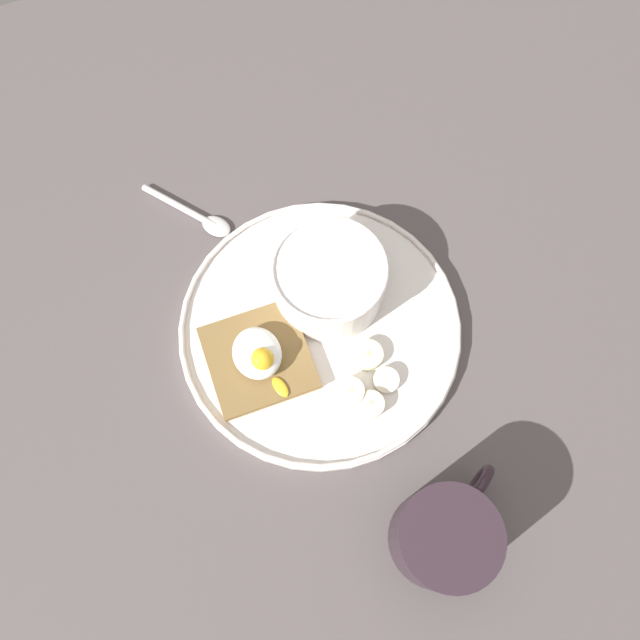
{
  "coord_description": "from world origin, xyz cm",
  "views": [
    {
      "loc": [
        21.15,
        -9.02,
        66.02
      ],
      "look_at": [
        0.0,
        0.0,
        5.0
      ],
      "focal_mm": 35.0,
      "sensor_mm": 36.0,
      "label": 1
    }
  ],
  "objects_px": {
    "oatmeal_bowl": "(329,279)",
    "banana_slice_left": "(368,355)",
    "toast_slice": "(259,358)",
    "banana_slice_back": "(386,380)",
    "poached_egg": "(258,354)",
    "spoon": "(197,216)",
    "banana_slice_front": "(350,392)",
    "banana_slice_right": "(371,404)",
    "coffee_mug": "(444,537)"
  },
  "relations": [
    {
      "from": "poached_egg",
      "to": "coffee_mug",
      "type": "distance_m",
      "value": 0.25
    },
    {
      "from": "toast_slice",
      "to": "spoon",
      "type": "relative_size",
      "value": 1.02
    },
    {
      "from": "banana_slice_back",
      "to": "banana_slice_right",
      "type": "xyz_separation_m",
      "value": [
        0.02,
        -0.03,
        0.0
      ]
    },
    {
      "from": "banana_slice_back",
      "to": "poached_egg",
      "type": "bearing_deg",
      "value": -122.25
    },
    {
      "from": "banana_slice_front",
      "to": "banana_slice_left",
      "type": "relative_size",
      "value": 1.04
    },
    {
      "from": "oatmeal_bowl",
      "to": "banana_slice_left",
      "type": "bearing_deg",
      "value": 5.07
    },
    {
      "from": "toast_slice",
      "to": "poached_egg",
      "type": "xyz_separation_m",
      "value": [
        0.0,
        0.0,
        0.02
      ]
    },
    {
      "from": "toast_slice",
      "to": "poached_egg",
      "type": "height_order",
      "value": "poached_egg"
    },
    {
      "from": "banana_slice_left",
      "to": "banana_slice_front",
      "type": "bearing_deg",
      "value": -48.75
    },
    {
      "from": "banana_slice_back",
      "to": "toast_slice",
      "type": "bearing_deg",
      "value": -122.92
    },
    {
      "from": "toast_slice",
      "to": "banana_slice_left",
      "type": "height_order",
      "value": "same"
    },
    {
      "from": "poached_egg",
      "to": "spoon",
      "type": "bearing_deg",
      "value": -178.93
    },
    {
      "from": "banana_slice_back",
      "to": "oatmeal_bowl",
      "type": "bearing_deg",
      "value": -173.33
    },
    {
      "from": "toast_slice",
      "to": "banana_slice_left",
      "type": "bearing_deg",
      "value": 68.85
    },
    {
      "from": "banana_slice_right",
      "to": "spoon",
      "type": "bearing_deg",
      "value": -162.41
    },
    {
      "from": "spoon",
      "to": "banana_slice_back",
      "type": "bearing_deg",
      "value": 23.48
    },
    {
      "from": "toast_slice",
      "to": "banana_slice_back",
      "type": "xyz_separation_m",
      "value": [
        0.07,
        0.11,
        -0.0
      ]
    },
    {
      "from": "oatmeal_bowl",
      "to": "banana_slice_front",
      "type": "bearing_deg",
      "value": -12.85
    },
    {
      "from": "toast_slice",
      "to": "poached_egg",
      "type": "distance_m",
      "value": 0.02
    },
    {
      "from": "coffee_mug",
      "to": "banana_slice_front",
      "type": "bearing_deg",
      "value": -172.82
    },
    {
      "from": "banana_slice_front",
      "to": "banana_slice_back",
      "type": "relative_size",
      "value": 0.94
    },
    {
      "from": "poached_egg",
      "to": "banana_slice_front",
      "type": "height_order",
      "value": "poached_egg"
    },
    {
      "from": "coffee_mug",
      "to": "spoon",
      "type": "height_order",
      "value": "coffee_mug"
    },
    {
      "from": "oatmeal_bowl",
      "to": "banana_slice_left",
      "type": "height_order",
      "value": "oatmeal_bowl"
    },
    {
      "from": "banana_slice_right",
      "to": "banana_slice_front",
      "type": "bearing_deg",
      "value": -143.29
    },
    {
      "from": "banana_slice_front",
      "to": "banana_slice_left",
      "type": "xyz_separation_m",
      "value": [
        -0.03,
        0.03,
        -0.0
      ]
    },
    {
      "from": "banana_slice_front",
      "to": "coffee_mug",
      "type": "height_order",
      "value": "coffee_mug"
    },
    {
      "from": "oatmeal_bowl",
      "to": "poached_egg",
      "type": "height_order",
      "value": "oatmeal_bowl"
    },
    {
      "from": "banana_slice_front",
      "to": "spoon",
      "type": "height_order",
      "value": "banana_slice_front"
    },
    {
      "from": "banana_slice_front",
      "to": "banana_slice_back",
      "type": "height_order",
      "value": "banana_slice_front"
    },
    {
      "from": "banana_slice_back",
      "to": "spoon",
      "type": "bearing_deg",
      "value": -156.52
    },
    {
      "from": "oatmeal_bowl",
      "to": "banana_slice_back",
      "type": "xyz_separation_m",
      "value": [
        0.12,
        0.01,
        -0.02
      ]
    },
    {
      "from": "banana_slice_back",
      "to": "spoon",
      "type": "relative_size",
      "value": 0.35
    },
    {
      "from": "banana_slice_front",
      "to": "banana_slice_right",
      "type": "relative_size",
      "value": 0.92
    },
    {
      "from": "poached_egg",
      "to": "banana_slice_back",
      "type": "relative_size",
      "value": 2.16
    },
    {
      "from": "banana_slice_left",
      "to": "banana_slice_right",
      "type": "xyz_separation_m",
      "value": [
        0.05,
        -0.02,
        0.0
      ]
    },
    {
      "from": "poached_egg",
      "to": "banana_slice_back",
      "type": "distance_m",
      "value": 0.13
    },
    {
      "from": "banana_slice_front",
      "to": "banana_slice_left",
      "type": "height_order",
      "value": "banana_slice_front"
    },
    {
      "from": "toast_slice",
      "to": "banana_slice_back",
      "type": "relative_size",
      "value": 2.92
    },
    {
      "from": "oatmeal_bowl",
      "to": "toast_slice",
      "type": "xyz_separation_m",
      "value": [
        0.04,
        -0.1,
        -0.02
      ]
    },
    {
      "from": "coffee_mug",
      "to": "banana_slice_right",
      "type": "bearing_deg",
      "value": -177.65
    },
    {
      "from": "poached_egg",
      "to": "coffee_mug",
      "type": "xyz_separation_m",
      "value": [
        0.23,
        0.09,
        0.01
      ]
    },
    {
      "from": "banana_slice_right",
      "to": "poached_egg",
      "type": "bearing_deg",
      "value": -135.58
    },
    {
      "from": "toast_slice",
      "to": "banana_slice_back",
      "type": "height_order",
      "value": "same"
    },
    {
      "from": "banana_slice_left",
      "to": "spoon",
      "type": "relative_size",
      "value": 0.32
    },
    {
      "from": "banana_slice_back",
      "to": "banana_slice_right",
      "type": "relative_size",
      "value": 0.98
    },
    {
      "from": "banana_slice_left",
      "to": "banana_slice_back",
      "type": "bearing_deg",
      "value": 10.94
    },
    {
      "from": "oatmeal_bowl",
      "to": "banana_slice_left",
      "type": "xyz_separation_m",
      "value": [
        0.09,
        0.01,
        -0.02
      ]
    },
    {
      "from": "banana_slice_front",
      "to": "spoon",
      "type": "relative_size",
      "value": 0.33
    },
    {
      "from": "banana_slice_front",
      "to": "spoon",
      "type": "distance_m",
      "value": 0.28
    }
  ]
}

